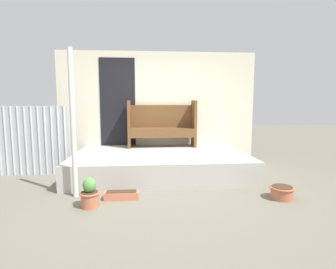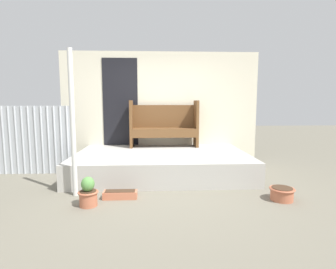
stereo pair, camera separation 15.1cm
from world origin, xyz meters
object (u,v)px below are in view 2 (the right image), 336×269
(planter_box_rect, at_px, (120,195))
(flower_pot_middle, at_px, (282,193))
(bench, at_px, (164,123))
(support_post, at_px, (73,124))
(flower_pot_left, at_px, (88,193))

(planter_box_rect, bearing_deg, flower_pot_middle, -4.38)
(bench, distance_m, flower_pot_middle, 2.96)
(bench, bearing_deg, support_post, -127.83)
(support_post, relative_size, bench, 1.45)
(bench, height_order, flower_pot_left, bench)
(flower_pot_left, bearing_deg, bench, 64.60)
(bench, distance_m, flower_pot_left, 2.74)
(support_post, height_order, flower_pot_middle, support_post)
(flower_pot_left, distance_m, planter_box_rect, 0.50)
(support_post, relative_size, flower_pot_middle, 6.11)
(flower_pot_middle, distance_m, planter_box_rect, 2.40)
(bench, xyz_separation_m, flower_pot_middle, (1.67, -2.28, -0.86))
(support_post, distance_m, flower_pot_left, 1.07)
(bench, xyz_separation_m, flower_pot_left, (-1.13, -2.37, -0.78))
(flower_pot_middle, bearing_deg, flower_pot_left, -178.17)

